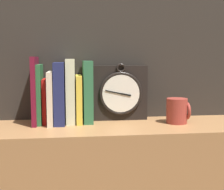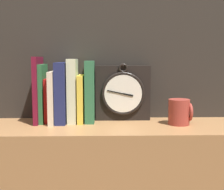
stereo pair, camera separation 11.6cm
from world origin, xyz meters
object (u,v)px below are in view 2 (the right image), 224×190
(book_slot5_cream, at_px, (73,91))
(clock, at_px, (123,93))
(book_slot3_cream, at_px, (53,97))
(book_slot6_yellow, at_px, (81,99))
(book_slot0_maroon, at_px, (38,90))
(book_slot1_green, at_px, (43,93))
(mug, at_px, (180,112))
(book_slot2_red, at_px, (48,100))
(book_slot7_green, at_px, (90,91))
(book_slot4_navy, at_px, (62,93))

(book_slot5_cream, bearing_deg, clock, 9.08)
(book_slot3_cream, bearing_deg, book_slot6_yellow, 5.76)
(book_slot0_maroon, height_order, book_slot1_green, book_slot0_maroon)
(mug, bearing_deg, clock, 154.68)
(clock, relative_size, book_slot0_maroon, 0.90)
(book_slot2_red, xyz_separation_m, book_slot5_cream, (0.10, -0.00, 0.04))
(book_slot5_cream, xyz_separation_m, mug, (0.41, -0.07, -0.08))
(book_slot0_maroon, height_order, book_slot5_cream, book_slot0_maroon)
(book_slot0_maroon, height_order, book_slot7_green, book_slot0_maroon)
(book_slot0_maroon, distance_m, book_slot7_green, 0.20)
(book_slot2_red, height_order, book_slot6_yellow, book_slot6_yellow)
(book_slot6_yellow, bearing_deg, clock, 11.83)
(book_slot3_cream, relative_size, mug, 2.07)
(book_slot6_yellow, relative_size, book_slot7_green, 0.77)
(book_slot0_maroon, distance_m, book_slot2_red, 0.06)
(book_slot1_green, bearing_deg, book_slot7_green, 0.70)
(book_slot4_navy, xyz_separation_m, book_slot5_cream, (0.04, 0.01, 0.01))
(book_slot0_maroon, relative_size, book_slot6_yellow, 1.39)
(book_slot2_red, bearing_deg, book_slot5_cream, -2.85)
(book_slot2_red, bearing_deg, book_slot0_maroon, -158.48)
(book_slot1_green, xyz_separation_m, book_slot3_cream, (0.04, -0.01, -0.01))
(mug, bearing_deg, book_slot3_cream, 173.64)
(clock, xyz_separation_m, book_slot7_green, (-0.13, -0.03, 0.01))
(book_slot0_maroon, height_order, book_slot3_cream, book_slot0_maroon)
(book_slot5_cream, distance_m, book_slot6_yellow, 0.05)
(book_slot5_cream, xyz_separation_m, book_slot7_green, (0.07, 0.00, -0.00))
(book_slot1_green, distance_m, book_slot6_yellow, 0.15)
(book_slot0_maroon, bearing_deg, book_slot4_navy, -0.95)
(book_slot1_green, height_order, book_slot4_navy, book_slot4_navy)
(book_slot0_maroon, relative_size, mug, 2.65)
(clock, height_order, book_slot6_yellow, clock)
(book_slot4_navy, distance_m, book_slot6_yellow, 0.08)
(clock, distance_m, book_slot7_green, 0.14)
(book_slot1_green, bearing_deg, book_slot6_yellow, -1.01)
(clock, bearing_deg, book_slot7_green, -167.14)
(book_slot1_green, bearing_deg, clock, 5.86)
(clock, relative_size, book_slot4_navy, 0.98)
(book_slot4_navy, height_order, book_slot5_cream, book_slot5_cream)
(book_slot1_green, xyz_separation_m, book_slot5_cream, (0.12, 0.00, 0.01))
(book_slot0_maroon, height_order, book_slot4_navy, book_slot0_maroon)
(clock, height_order, book_slot1_green, clock)
(book_slot4_navy, height_order, book_slot6_yellow, book_slot4_navy)
(clock, relative_size, book_slot1_green, 1.02)
(book_slot1_green, xyz_separation_m, book_slot2_red, (0.02, 0.01, -0.03))
(book_slot0_maroon, height_order, mug, book_slot0_maroon)
(book_slot1_green, bearing_deg, mug, -7.31)
(book_slot4_navy, bearing_deg, book_slot2_red, 164.81)
(book_slot2_red, bearing_deg, clock, 5.20)
(book_slot2_red, relative_size, book_slot3_cream, 0.86)
(clock, distance_m, book_slot4_navy, 0.25)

